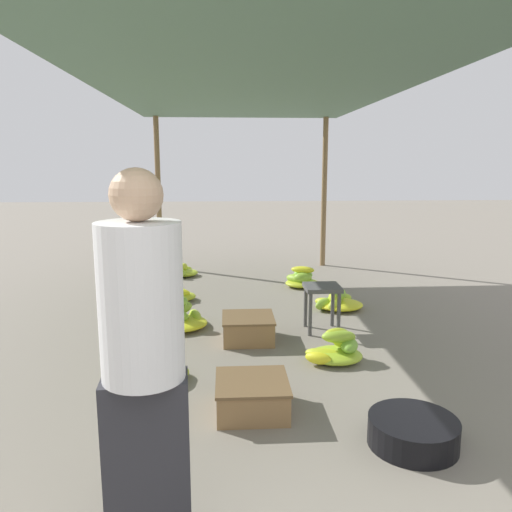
% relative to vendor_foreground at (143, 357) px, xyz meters
% --- Properties ---
extents(canopy_post_back_left, '(0.08, 0.08, 2.30)m').
position_rel_vendor_foreground_xyz_m(canopy_post_back_left, '(-0.68, 5.80, 0.32)').
color(canopy_post_back_left, olive).
rests_on(canopy_post_back_left, ground).
extents(canopy_post_back_right, '(0.08, 0.08, 2.30)m').
position_rel_vendor_foreground_xyz_m(canopy_post_back_right, '(1.89, 5.80, 0.32)').
color(canopy_post_back_right, olive).
rests_on(canopy_post_back_right, ground).
extents(canopy_tarp, '(2.97, 6.31, 0.04)m').
position_rel_vendor_foreground_xyz_m(canopy_tarp, '(0.61, 2.85, 1.50)').
color(canopy_tarp, '#567A60').
rests_on(canopy_tarp, canopy_post_front_left).
extents(vendor_foreground, '(0.37, 0.36, 1.60)m').
position_rel_vendor_foreground_xyz_m(vendor_foreground, '(0.00, 0.00, 0.00)').
color(vendor_foreground, '#2D2D33').
rests_on(vendor_foreground, ground).
extents(stool, '(0.34, 0.34, 0.45)m').
position_rel_vendor_foreground_xyz_m(stool, '(1.27, 2.66, -0.47)').
color(stool, '#4C4C4C').
rests_on(stool, ground).
extents(basin_black, '(0.52, 0.52, 0.16)m').
position_rel_vendor_foreground_xyz_m(basin_black, '(1.41, 0.63, -0.75)').
color(basin_black, black).
rests_on(basin_black, ground).
extents(banana_pile_left_0, '(0.44, 0.42, 0.17)m').
position_rel_vendor_foreground_xyz_m(banana_pile_left_0, '(-0.15, 1.60, -0.76)').
color(banana_pile_left_0, '#8CBC33').
rests_on(banana_pile_left_0, ground).
extents(banana_pile_left_1, '(0.60, 0.68, 0.33)m').
position_rel_vendor_foreground_xyz_m(banana_pile_left_1, '(-0.14, 2.82, -0.74)').
color(banana_pile_left_1, '#8DBD33').
rests_on(banana_pile_left_1, ground).
extents(banana_pile_left_2, '(0.47, 0.41, 0.17)m').
position_rel_vendor_foreground_xyz_m(banana_pile_left_2, '(-0.25, 3.85, -0.75)').
color(banana_pile_left_2, '#83B935').
rests_on(banana_pile_left_2, ground).
extents(banana_pile_left_3, '(0.44, 0.52, 0.19)m').
position_rel_vendor_foreground_xyz_m(banana_pile_left_3, '(-0.32, 5.16, -0.76)').
color(banana_pile_left_3, '#C4D329').
rests_on(banana_pile_left_3, ground).
extents(banana_pile_right_0, '(0.47, 0.45, 0.28)m').
position_rel_vendor_foreground_xyz_m(banana_pile_right_0, '(1.35, 4.42, -0.73)').
color(banana_pile_right_0, '#ACC92D').
rests_on(banana_pile_right_0, ground).
extents(banana_pile_right_1, '(0.58, 0.51, 0.23)m').
position_rel_vendor_foreground_xyz_m(banana_pile_right_1, '(1.58, 3.38, -0.76)').
color(banana_pile_right_1, '#B7CD2B').
rests_on(banana_pile_right_1, ground).
extents(banana_pile_right_2, '(0.51, 0.39, 0.27)m').
position_rel_vendor_foreground_xyz_m(banana_pile_right_2, '(1.24, 1.90, -0.72)').
color(banana_pile_right_2, '#7AB536').
rests_on(banana_pile_right_2, ground).
extents(crate_near, '(0.47, 0.47, 0.23)m').
position_rel_vendor_foreground_xyz_m(crate_near, '(0.54, 2.43, -0.71)').
color(crate_near, olive).
rests_on(crate_near, ground).
extents(crate_mid, '(0.48, 0.48, 0.22)m').
position_rel_vendor_foreground_xyz_m(crate_mid, '(0.50, 1.09, -0.72)').
color(crate_mid, olive).
rests_on(crate_mid, ground).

